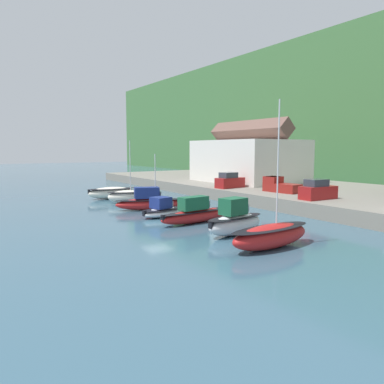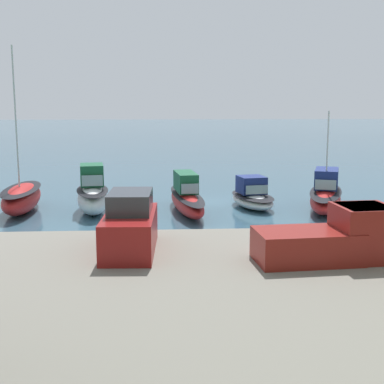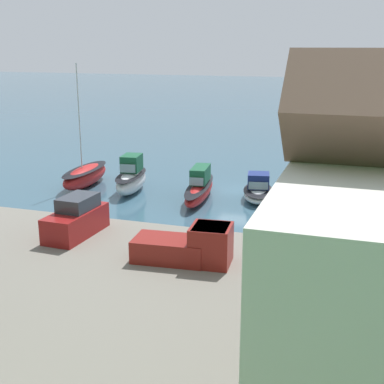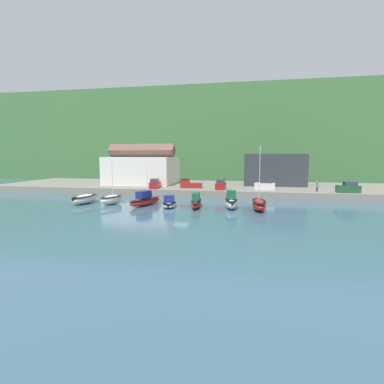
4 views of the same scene
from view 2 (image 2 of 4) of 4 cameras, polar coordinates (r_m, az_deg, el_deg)
name	(u,v)px [view 2 (image 2 of 4)]	position (r m, az deg, el deg)	size (l,w,h in m)	color
ground_plane	(213,202)	(36.93, 2.24, -1.11)	(320.00, 320.00, 0.00)	#385B70
moored_boat_2	(326,195)	(35.48, 14.08, -0.29)	(4.50, 8.15, 6.32)	red
moored_boat_3	(252,197)	(35.32, 6.44, -0.49)	(3.18, 5.30, 2.04)	white
moored_boat_4	(187,198)	(33.62, -0.58, -0.63)	(2.60, 8.49, 2.48)	red
moored_boat_5	(93,195)	(34.02, -10.57, -0.29)	(2.73, 6.04, 3.01)	silver
moored_boat_6	(22,198)	(35.40, -17.70, -0.56)	(2.51, 7.30, 10.21)	red
parked_car_0	(130,226)	(19.74, -6.62, -3.63)	(1.98, 4.27, 2.16)	maroon
pickup_truck_1	(336,237)	(19.10, 15.14, -4.68)	(4.87, 2.34, 1.90)	maroon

